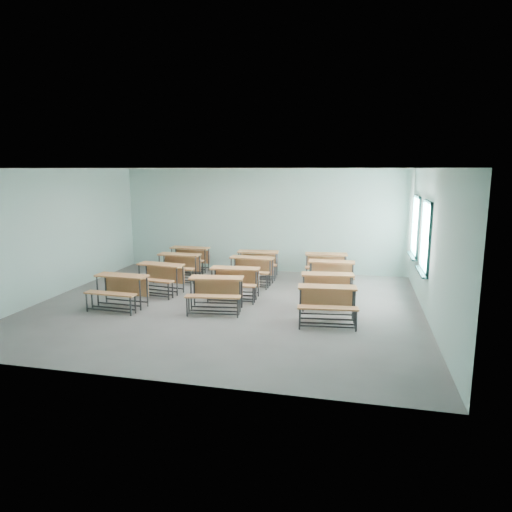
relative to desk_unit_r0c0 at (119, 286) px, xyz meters
The scene contains 13 objects.
room 2.79m from the desk_unit_r0c0, 16.60° to the left, with size 9.04×8.04×3.24m.
desk_unit_r0c0 is the anchor object (origin of this frame).
desk_unit_r0c1 2.27m from the desk_unit_r0c0, ahead, with size 1.32×0.98×0.76m.
desk_unit_r0c2 4.78m from the desk_unit_r0c0, ahead, with size 1.31×0.95×0.76m.
desk_unit_r1c0 1.43m from the desk_unit_r0c0, 75.99° to the left, with size 1.32×0.97×0.76m.
desk_unit_r1c1 2.75m from the desk_unit_r0c0, 29.61° to the left, with size 1.27×0.89×0.76m.
desk_unit_r1c2 4.85m from the desk_unit_r0c0, 14.33° to the left, with size 1.31×0.96×0.76m.
desk_unit_r2c0 2.84m from the desk_unit_r0c0, 84.19° to the left, with size 1.23×0.83×0.76m.
desk_unit_r2c1 3.75m from the desk_unit_r0c0, 48.88° to the left, with size 1.26×0.88×0.76m.
desk_unit_r2c2 5.43m from the desk_unit_r0c0, 30.24° to the left, with size 1.24×0.85×0.76m.
desk_unit_r3c0 3.99m from the desk_unit_r0c0, 87.55° to the left, with size 1.24×0.85×0.76m.
desk_unit_r3c1 4.51m from the desk_unit_r0c0, 57.30° to the left, with size 1.29×0.92×0.76m.
desk_unit_r3c2 5.91m from the desk_unit_r0c0, 40.75° to the left, with size 1.31×0.96×0.76m.
Camera 1 is at (2.99, -9.99, 3.18)m, focal length 32.00 mm.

